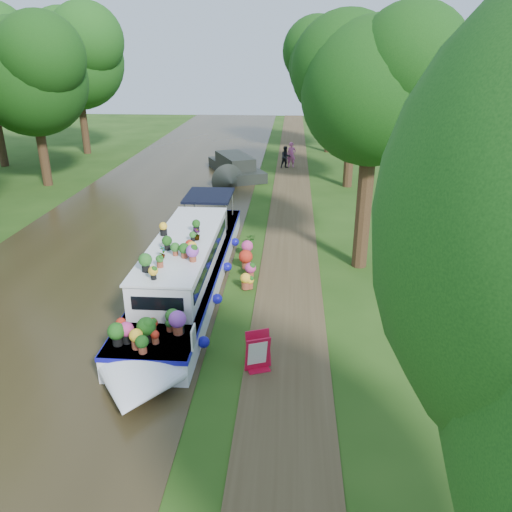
% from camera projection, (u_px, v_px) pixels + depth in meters
% --- Properties ---
extents(ground, '(100.00, 100.00, 0.00)m').
position_uv_depth(ground, '(252.00, 299.00, 16.33)').
color(ground, '#1E3F0F').
rests_on(ground, ground).
extents(canal_water, '(10.00, 100.00, 0.02)m').
position_uv_depth(canal_water, '(74.00, 292.00, 16.73)').
color(canal_water, black).
rests_on(canal_water, ground).
extents(towpath, '(2.20, 100.00, 0.03)m').
position_uv_depth(towpath, '(289.00, 300.00, 16.24)').
color(towpath, '#43351F').
rests_on(towpath, ground).
extents(plant_boat, '(2.29, 13.52, 2.25)m').
position_uv_depth(plant_boat, '(185.00, 269.00, 16.48)').
color(plant_boat, white).
rests_on(plant_boat, canal_water).
extents(tree_near_overhang, '(5.52, 5.28, 8.99)m').
position_uv_depth(tree_near_overhang, '(374.00, 81.00, 16.38)').
color(tree_near_overhang, '#342011').
rests_on(tree_near_overhang, ground).
extents(tree_near_mid, '(6.90, 6.60, 9.40)m').
position_uv_depth(tree_near_mid, '(355.00, 72.00, 27.48)').
color(tree_near_mid, '#342011').
rests_on(tree_near_mid, ground).
extents(tree_near_far, '(7.59, 7.26, 10.30)m').
position_uv_depth(tree_near_far, '(332.00, 57.00, 37.43)').
color(tree_near_far, '#342011').
rests_on(tree_near_far, ground).
extents(tree_far_c, '(7.13, 6.82, 9.59)m').
position_uv_depth(tree_far_c, '(30.00, 70.00, 27.73)').
color(tree_far_c, '#342011').
rests_on(tree_far_c, ground).
extents(tree_far_d, '(8.05, 7.70, 10.85)m').
position_uv_depth(tree_far_d, '(75.00, 52.00, 36.73)').
color(tree_far_d, '#342011').
rests_on(tree_far_d, ground).
extents(second_boat, '(4.43, 7.51, 1.36)m').
position_uv_depth(second_boat, '(235.00, 167.00, 32.15)').
color(second_boat, black).
rests_on(second_boat, canal_water).
extents(sandwich_board, '(0.68, 0.69, 1.00)m').
position_uv_depth(sandwich_board, '(258.00, 354.00, 12.52)').
color(sandwich_board, red).
rests_on(sandwich_board, towpath).
extents(pedestrian_pink, '(0.64, 0.44, 1.69)m').
position_uv_depth(pedestrian_pink, '(291.00, 155.00, 34.41)').
color(pedestrian_pink, '#CE5486').
rests_on(pedestrian_pink, towpath).
extents(pedestrian_dark, '(0.89, 0.81, 1.49)m').
position_uv_depth(pedestrian_dark, '(286.00, 157.00, 34.10)').
color(pedestrian_dark, black).
rests_on(pedestrian_dark, towpath).
extents(verge_plant, '(0.43, 0.38, 0.47)m').
position_uv_depth(verge_plant, '(252.00, 239.00, 20.88)').
color(verge_plant, '#2A5E1C').
rests_on(verge_plant, ground).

